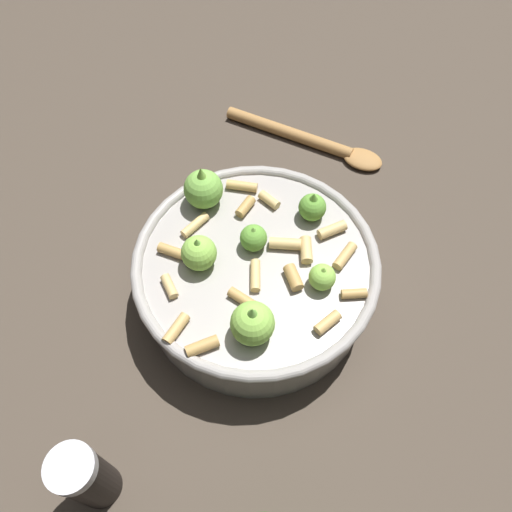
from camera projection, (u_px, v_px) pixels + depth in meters
ground_plane at (256, 291)px, 0.57m from camera, size 2.40×2.40×0.00m
cooking_pan at (255, 273)px, 0.54m from camera, size 0.25×0.25×0.12m
pepper_shaker at (87, 477)px, 0.42m from camera, size 0.04×0.04×0.10m
wooden_spoon at (312, 141)px, 0.68m from camera, size 0.20×0.14×0.02m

